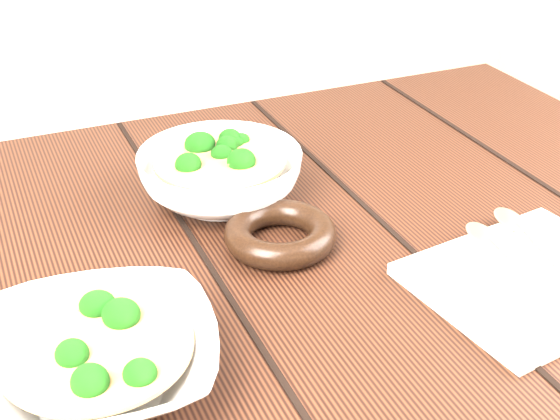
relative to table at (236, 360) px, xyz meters
name	(u,v)px	position (x,y,z in m)	size (l,w,h in m)	color
table	(236,360)	(0.00, 0.00, 0.00)	(1.20, 0.80, 0.75)	#32190E
soup_bowl_front	(97,358)	(-0.16, -0.11, 0.15)	(0.23, 0.23, 0.05)	silver
soup_bowl_back	(220,174)	(0.04, 0.14, 0.15)	(0.22, 0.22, 0.07)	silver
trivet	(280,234)	(0.06, 0.02, 0.13)	(0.12, 0.12, 0.03)	black
napkin	(532,280)	(0.25, -0.14, 0.13)	(0.21, 0.17, 0.01)	beige
spoon_left	(499,252)	(0.24, -0.10, 0.13)	(0.04, 0.18, 0.01)	#B6B3A1
spoon_right	(525,236)	(0.29, -0.09, 0.13)	(0.05, 0.18, 0.01)	#B6B3A1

